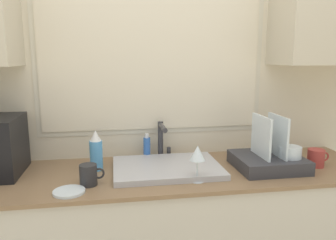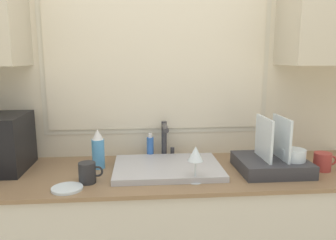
{
  "view_description": "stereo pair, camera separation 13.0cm",
  "coord_description": "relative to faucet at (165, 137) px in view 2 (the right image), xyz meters",
  "views": [
    {
      "loc": [
        -0.23,
        -1.34,
        1.48
      ],
      "look_at": [
        0.04,
        0.27,
        1.17
      ],
      "focal_mm": 35.0,
      "sensor_mm": 36.0,
      "label": 1
    },
    {
      "loc": [
        -0.1,
        -1.36,
        1.48
      ],
      "look_at": [
        0.04,
        0.27,
        1.17
      ],
      "focal_mm": 35.0,
      "sensor_mm": 36.0,
      "label": 2
    }
  ],
  "objects": [
    {
      "name": "spray_bottle",
      "position": [
        -0.37,
        -0.13,
        -0.03
      ],
      "size": [
        0.07,
        0.07,
        0.22
      ],
      "color": "#4C99D8",
      "rests_on": "countertop"
    },
    {
      "name": "mug_by_rack",
      "position": [
        0.82,
        -0.27,
        -0.09
      ],
      "size": [
        0.12,
        0.09,
        0.1
      ],
      "color": "#A53833",
      "rests_on": "countertop"
    },
    {
      "name": "mug_near_sink",
      "position": [
        -0.4,
        -0.35,
        -0.08
      ],
      "size": [
        0.12,
        0.08,
        0.1
      ],
      "color": "#262628",
      "rests_on": "countertop"
    },
    {
      "name": "sink_basin",
      "position": [
        -0.0,
        -0.2,
        -0.12
      ],
      "size": [
        0.56,
        0.41,
        0.03
      ],
      "color": "#B2B2B7",
      "rests_on": "countertop"
    },
    {
      "name": "wall_back",
      "position": [
        -0.04,
        0.08,
        0.38
      ],
      "size": [
        6.0,
        0.38,
        2.6
      ],
      "color": "beige",
      "rests_on": "ground_plane"
    },
    {
      "name": "wine_glass",
      "position": [
        0.11,
        -0.39,
        0.0
      ],
      "size": [
        0.08,
        0.08,
        0.18
      ],
      "color": "silver",
      "rests_on": "countertop"
    },
    {
      "name": "small_plate",
      "position": [
        -0.48,
        -0.43,
        -0.13
      ],
      "size": [
        0.14,
        0.14,
        0.01
      ],
      "color": "silver",
      "rests_on": "countertop"
    },
    {
      "name": "soap_bottle",
      "position": [
        -0.09,
        0.01,
        -0.07
      ],
      "size": [
        0.04,
        0.04,
        0.15
      ],
      "color": "blue",
      "rests_on": "countertop"
    },
    {
      "name": "faucet",
      "position": [
        0.0,
        0.0,
        0.0
      ],
      "size": [
        0.08,
        0.19,
        0.22
      ],
      "color": "#333338",
      "rests_on": "countertop"
    },
    {
      "name": "dish_rack",
      "position": [
        0.55,
        -0.27,
        -0.08
      ],
      "size": [
        0.35,
        0.32,
        0.29
      ],
      "color": "#333338",
      "rests_on": "countertop"
    }
  ]
}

